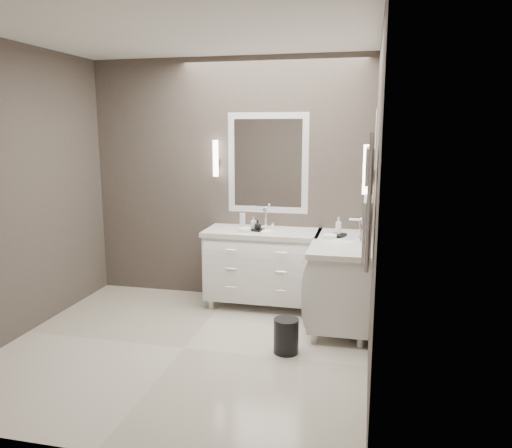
% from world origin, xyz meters
% --- Properties ---
extents(floor, '(3.20, 3.00, 0.01)m').
position_xyz_m(floor, '(0.00, 0.00, -0.01)').
color(floor, beige).
rests_on(floor, ground).
extents(ceiling, '(3.20, 3.00, 0.01)m').
position_xyz_m(ceiling, '(0.00, 0.00, 2.71)').
color(ceiling, white).
rests_on(ceiling, wall_back).
extents(wall_back, '(3.20, 0.01, 2.70)m').
position_xyz_m(wall_back, '(0.00, 1.50, 1.35)').
color(wall_back, '#473E39').
rests_on(wall_back, floor).
extents(wall_front, '(3.20, 0.01, 2.70)m').
position_xyz_m(wall_front, '(0.00, -1.50, 1.35)').
color(wall_front, '#473E39').
rests_on(wall_front, floor).
extents(wall_left, '(0.01, 3.00, 2.70)m').
position_xyz_m(wall_left, '(-1.60, 0.00, 1.35)').
color(wall_left, '#473E39').
rests_on(wall_left, floor).
extents(wall_right, '(0.01, 3.00, 2.70)m').
position_xyz_m(wall_right, '(1.60, 0.00, 1.35)').
color(wall_right, '#473E39').
rests_on(wall_right, floor).
extents(vanity_back, '(1.24, 0.59, 0.97)m').
position_xyz_m(vanity_back, '(0.45, 1.23, 0.49)').
color(vanity_back, white).
rests_on(vanity_back, floor).
extents(vanity_right, '(0.59, 1.24, 0.97)m').
position_xyz_m(vanity_right, '(1.33, 0.90, 0.49)').
color(vanity_right, white).
rests_on(vanity_right, floor).
extents(mirror_back, '(0.90, 0.02, 1.10)m').
position_xyz_m(mirror_back, '(0.45, 1.49, 1.55)').
color(mirror_back, white).
rests_on(mirror_back, wall_back).
extents(mirror_right, '(0.02, 0.90, 1.10)m').
position_xyz_m(mirror_right, '(1.59, 0.80, 1.55)').
color(mirror_right, white).
rests_on(mirror_right, wall_right).
extents(sconce_back, '(0.06, 0.06, 0.40)m').
position_xyz_m(sconce_back, '(-0.13, 1.43, 1.59)').
color(sconce_back, white).
rests_on(sconce_back, wall_back).
extents(sconce_right, '(0.06, 0.06, 0.40)m').
position_xyz_m(sconce_right, '(1.53, 0.22, 1.59)').
color(sconce_right, white).
rests_on(sconce_right, wall_right).
extents(towel_bar_corner, '(0.03, 0.22, 0.30)m').
position_xyz_m(towel_bar_corner, '(1.54, 1.36, 1.12)').
color(towel_bar_corner, white).
rests_on(towel_bar_corner, wall_right).
extents(towel_ladder, '(0.06, 0.58, 0.90)m').
position_xyz_m(towel_ladder, '(1.55, -0.40, 1.39)').
color(towel_ladder, white).
rests_on(towel_ladder, wall_right).
extents(waste_bin, '(0.26, 0.26, 0.31)m').
position_xyz_m(waste_bin, '(0.90, 0.11, 0.15)').
color(waste_bin, black).
rests_on(waste_bin, floor).
extents(amenity_tray_back, '(0.19, 0.16, 0.02)m').
position_xyz_m(amenity_tray_back, '(0.38, 1.19, 0.86)').
color(amenity_tray_back, black).
rests_on(amenity_tray_back, vanity_back).
extents(amenity_tray_right, '(0.17, 0.20, 0.03)m').
position_xyz_m(amenity_tray_right, '(1.26, 1.09, 0.86)').
color(amenity_tray_right, black).
rests_on(amenity_tray_right, vanity_right).
extents(water_bottle, '(0.08, 0.08, 0.18)m').
position_xyz_m(water_bottle, '(0.23, 1.21, 0.94)').
color(water_bottle, silver).
rests_on(water_bottle, vanity_back).
extents(soap_bottle_a, '(0.07, 0.07, 0.12)m').
position_xyz_m(soap_bottle_a, '(0.35, 1.21, 0.93)').
color(soap_bottle_a, white).
rests_on(soap_bottle_a, amenity_tray_back).
extents(soap_bottle_b, '(0.10, 0.10, 0.10)m').
position_xyz_m(soap_bottle_b, '(0.41, 1.16, 0.92)').
color(soap_bottle_b, black).
rests_on(soap_bottle_b, amenity_tray_back).
extents(soap_bottle_c, '(0.09, 0.09, 0.17)m').
position_xyz_m(soap_bottle_c, '(1.26, 1.09, 0.96)').
color(soap_bottle_c, white).
rests_on(soap_bottle_c, amenity_tray_right).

